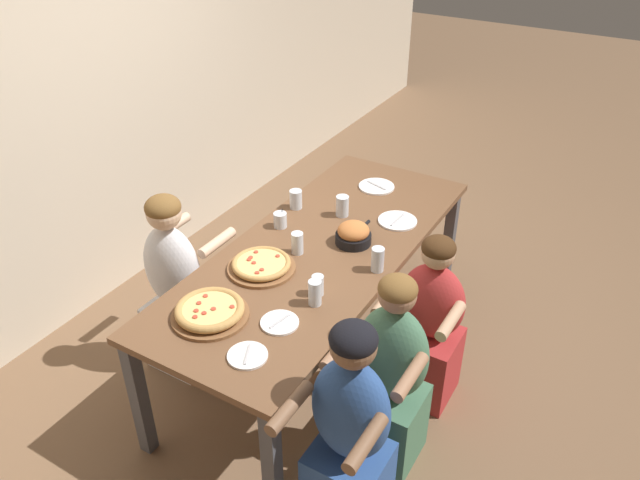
{
  "coord_description": "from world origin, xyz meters",
  "views": [
    {
      "loc": [
        -2.55,
        -1.51,
        2.73
      ],
      "look_at": [
        0.0,
        0.0,
        0.84
      ],
      "focal_mm": 35.0,
      "sensor_mm": 36.0,
      "label": 1
    }
  ],
  "objects_px": {
    "skillet_bowl": "(353,234)",
    "drinking_glass_e": "(296,200)",
    "drinking_glass_a": "(297,244)",
    "drinking_glass_d": "(318,286)",
    "pizza_board_second": "(210,311)",
    "empty_plate_c": "(397,221)",
    "diner_near_left": "(349,437)",
    "drinking_glass_b": "(342,207)",
    "empty_plate_a": "(280,323)",
    "empty_plate_b": "(377,187)",
    "diner_far_midleft": "(176,291)",
    "cocktail_glass_blue": "(280,221)",
    "empty_plate_d": "(248,356)",
    "diner_near_center": "(429,328)",
    "drinking_glass_f": "(378,260)",
    "diner_near_midleft": "(390,381)",
    "pizza_board_main": "(261,265)",
    "drinking_glass_c": "(315,294)"
  },
  "relations": [
    {
      "from": "skillet_bowl",
      "to": "drinking_glass_e",
      "type": "distance_m",
      "value": 0.53
    },
    {
      "from": "drinking_glass_a",
      "to": "drinking_glass_d",
      "type": "height_order",
      "value": "drinking_glass_a"
    },
    {
      "from": "pizza_board_second",
      "to": "empty_plate_c",
      "type": "bearing_deg",
      "value": -17.51
    },
    {
      "from": "skillet_bowl",
      "to": "diner_near_left",
      "type": "distance_m",
      "value": 1.22
    },
    {
      "from": "drinking_glass_b",
      "to": "empty_plate_a",
      "type": "bearing_deg",
      "value": -167.17
    },
    {
      "from": "empty_plate_b",
      "to": "diner_far_midleft",
      "type": "height_order",
      "value": "diner_far_midleft"
    },
    {
      "from": "cocktail_glass_blue",
      "to": "drinking_glass_e",
      "type": "relative_size",
      "value": 0.96
    },
    {
      "from": "empty_plate_b",
      "to": "drinking_glass_b",
      "type": "relative_size",
      "value": 1.83
    },
    {
      "from": "empty_plate_d",
      "to": "diner_near_left",
      "type": "relative_size",
      "value": 0.16
    },
    {
      "from": "drinking_glass_a",
      "to": "cocktail_glass_blue",
      "type": "bearing_deg",
      "value": 52.04
    },
    {
      "from": "empty_plate_a",
      "to": "diner_near_center",
      "type": "relative_size",
      "value": 0.18
    },
    {
      "from": "empty_plate_d",
      "to": "drinking_glass_f",
      "type": "height_order",
      "value": "drinking_glass_f"
    },
    {
      "from": "empty_plate_a",
      "to": "drinking_glass_f",
      "type": "distance_m",
      "value": 0.67
    },
    {
      "from": "drinking_glass_f",
      "to": "diner_near_midleft",
      "type": "height_order",
      "value": "diner_near_midleft"
    },
    {
      "from": "empty_plate_c",
      "to": "diner_far_midleft",
      "type": "bearing_deg",
      "value": 135.74
    },
    {
      "from": "pizza_board_main",
      "to": "empty_plate_b",
      "type": "bearing_deg",
      "value": -5.59
    },
    {
      "from": "diner_near_midleft",
      "to": "drinking_glass_d",
      "type": "bearing_deg",
      "value": -13.0
    },
    {
      "from": "empty_plate_b",
      "to": "pizza_board_main",
      "type": "bearing_deg",
      "value": 174.41
    },
    {
      "from": "pizza_board_second",
      "to": "empty_plate_b",
      "type": "distance_m",
      "value": 1.62
    },
    {
      "from": "pizza_board_second",
      "to": "diner_far_midleft",
      "type": "relative_size",
      "value": 0.33
    },
    {
      "from": "skillet_bowl",
      "to": "empty_plate_c",
      "type": "xyz_separation_m",
      "value": [
        0.34,
        -0.12,
        -0.05
      ]
    },
    {
      "from": "drinking_glass_a",
      "to": "diner_near_left",
      "type": "relative_size",
      "value": 0.11
    },
    {
      "from": "empty_plate_d",
      "to": "drinking_glass_d",
      "type": "xyz_separation_m",
      "value": [
        0.55,
        -0.04,
        0.04
      ]
    },
    {
      "from": "empty_plate_b",
      "to": "empty_plate_d",
      "type": "height_order",
      "value": "same"
    },
    {
      "from": "drinking_glass_a",
      "to": "drinking_glass_c",
      "type": "bearing_deg",
      "value": -137.0
    },
    {
      "from": "pizza_board_second",
      "to": "diner_near_center",
      "type": "distance_m",
      "value": 1.21
    },
    {
      "from": "empty_plate_d",
      "to": "pizza_board_main",
      "type": "bearing_deg",
      "value": 29.8
    },
    {
      "from": "empty_plate_b",
      "to": "drinking_glass_c",
      "type": "relative_size",
      "value": 1.74
    },
    {
      "from": "drinking_glass_b",
      "to": "empty_plate_b",
      "type": "bearing_deg",
      "value": -2.6
    },
    {
      "from": "diner_near_midleft",
      "to": "diner_near_center",
      "type": "height_order",
      "value": "diner_near_midleft"
    },
    {
      "from": "diner_far_midleft",
      "to": "drinking_glass_d",
      "type": "bearing_deg",
      "value": 6.76
    },
    {
      "from": "pizza_board_second",
      "to": "cocktail_glass_blue",
      "type": "relative_size",
      "value": 3.32
    },
    {
      "from": "drinking_glass_e",
      "to": "pizza_board_second",
      "type": "bearing_deg",
      "value": -168.95
    },
    {
      "from": "pizza_board_second",
      "to": "drinking_glass_c",
      "type": "relative_size",
      "value": 2.78
    },
    {
      "from": "diner_near_left",
      "to": "diner_far_midleft",
      "type": "bearing_deg",
      "value": -17.07
    },
    {
      "from": "drinking_glass_f",
      "to": "empty_plate_b",
      "type": "bearing_deg",
      "value": 26.39
    },
    {
      "from": "drinking_glass_c",
      "to": "drinking_glass_d",
      "type": "bearing_deg",
      "value": 20.86
    },
    {
      "from": "pizza_board_second",
      "to": "diner_near_center",
      "type": "height_order",
      "value": "diner_near_center"
    },
    {
      "from": "pizza_board_main",
      "to": "empty_plate_d",
      "type": "xyz_separation_m",
      "value": [
        -0.59,
        -0.34,
        -0.02
      ]
    },
    {
      "from": "empty_plate_c",
      "to": "diner_near_center",
      "type": "distance_m",
      "value": 0.71
    },
    {
      "from": "cocktail_glass_blue",
      "to": "diner_near_center",
      "type": "xyz_separation_m",
      "value": [
        -0.06,
        -1.0,
        -0.35
      ]
    },
    {
      "from": "empty_plate_b",
      "to": "drinking_glass_a",
      "type": "relative_size",
      "value": 1.86
    },
    {
      "from": "empty_plate_c",
      "to": "drinking_glass_c",
      "type": "height_order",
      "value": "drinking_glass_c"
    },
    {
      "from": "pizza_board_second",
      "to": "drinking_glass_c",
      "type": "bearing_deg",
      "value": -48.05
    },
    {
      "from": "skillet_bowl",
      "to": "drinking_glass_c",
      "type": "distance_m",
      "value": 0.6
    },
    {
      "from": "drinking_glass_b",
      "to": "diner_far_midleft",
      "type": "xyz_separation_m",
      "value": [
        -0.87,
        0.62,
        -0.31
      ]
    },
    {
      "from": "skillet_bowl",
      "to": "empty_plate_c",
      "type": "distance_m",
      "value": 0.37
    },
    {
      "from": "pizza_board_second",
      "to": "empty_plate_a",
      "type": "distance_m",
      "value": 0.34
    },
    {
      "from": "drinking_glass_d",
      "to": "empty_plate_b",
      "type": "bearing_deg",
      "value": 12.12
    },
    {
      "from": "drinking_glass_b",
      "to": "drinking_glass_d",
      "type": "distance_m",
      "value": 0.81
    }
  ]
}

